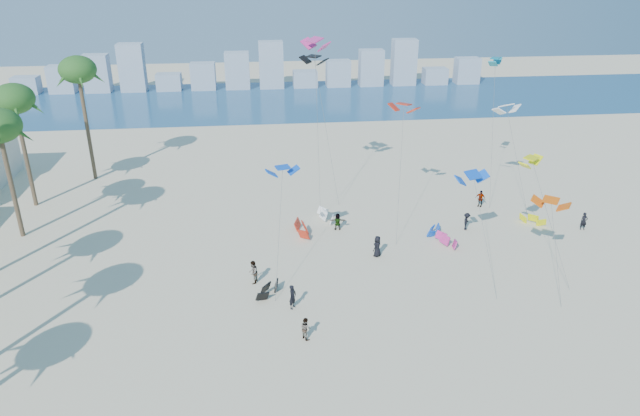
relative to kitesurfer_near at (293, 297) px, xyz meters
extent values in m
plane|color=beige|center=(-0.26, -8.89, -0.92)|extent=(220.00, 220.00, 0.00)
plane|color=navy|center=(-0.26, 63.11, -0.91)|extent=(220.00, 220.00, 0.00)
imported|color=black|center=(0.00, 0.00, 0.00)|extent=(0.73, 0.80, 1.83)
imported|color=gray|center=(0.59, -3.61, -0.14)|extent=(0.88, 0.94, 1.55)
imported|color=black|center=(7.47, 6.87, -0.01)|extent=(1.04, 1.04, 1.82)
imported|color=gray|center=(19.66, 15.85, -0.07)|extent=(1.04, 0.94, 1.70)
imported|color=black|center=(16.53, 10.91, -0.10)|extent=(1.06, 1.21, 1.63)
imported|color=gray|center=(4.91, 12.23, -0.13)|extent=(1.51, 0.63, 1.58)
imported|color=black|center=(27.08, 9.74, -0.09)|extent=(0.65, 0.47, 1.66)
imported|color=gray|center=(-2.75, 3.73, 0.01)|extent=(0.90, 1.05, 1.85)
cylinder|color=#595959|center=(-0.68, 3.85, 3.18)|extent=(1.06, 5.73, 8.21)
cylinder|color=#595959|center=(10.29, 11.66, 4.52)|extent=(1.52, 5.82, 10.87)
cylinder|color=#595959|center=(19.76, 2.61, 3.46)|extent=(2.02, 5.11, 8.77)
cylinder|color=#595959|center=(3.63, 16.98, 7.00)|extent=(0.05, 4.75, 15.83)
cylinder|color=#595959|center=(20.94, 17.81, 5.94)|extent=(0.81, 4.83, 13.72)
cylinder|color=#595959|center=(19.24, 0.26, 2.24)|extent=(0.50, 4.69, 6.33)
cylinder|color=#595959|center=(4.70, 18.83, 6.22)|extent=(2.29, 2.12, 14.27)
cylinder|color=#595959|center=(22.66, 15.43, 3.97)|extent=(1.86, 3.85, 9.77)
cylinder|color=#595959|center=(14.60, 2.37, 2.85)|extent=(0.54, 5.81, 7.55)
cylinder|color=brown|center=(-23.12, 14.11, 4.12)|extent=(0.40, 0.40, 10.08)
cylinder|color=brown|center=(-24.23, 21.11, 4.45)|extent=(0.40, 0.40, 10.72)
ellipsoid|color=#275A20|center=(-24.23, 21.11, 9.81)|extent=(3.80, 3.80, 2.85)
cylinder|color=brown|center=(-20.11, 28.11, 5.10)|extent=(0.40, 0.40, 12.02)
ellipsoid|color=#275A20|center=(-20.11, 28.11, 11.11)|extent=(3.80, 3.80, 2.85)
cube|color=#9EADBF|center=(-42.26, 73.11, 0.58)|extent=(4.40, 3.00, 3.00)
cube|color=#9EADBF|center=(-36.06, 73.11, 1.48)|extent=(4.40, 3.00, 4.80)
cube|color=#9EADBF|center=(-29.86, 73.11, 2.38)|extent=(4.40, 3.00, 6.60)
cube|color=#9EADBF|center=(-23.66, 73.11, 3.28)|extent=(4.40, 3.00, 8.40)
cube|color=#9EADBF|center=(-17.46, 73.11, 0.58)|extent=(4.40, 3.00, 3.00)
cube|color=#9EADBF|center=(-11.26, 73.11, 1.48)|extent=(4.40, 3.00, 4.80)
cube|color=#9EADBF|center=(-5.06, 73.11, 2.38)|extent=(4.40, 3.00, 6.60)
cube|color=#9EADBF|center=(1.14, 73.11, 3.28)|extent=(4.40, 3.00, 8.40)
cube|color=#9EADBF|center=(7.34, 73.11, 0.58)|extent=(4.40, 3.00, 3.00)
cube|color=#9EADBF|center=(13.54, 73.11, 1.48)|extent=(4.40, 3.00, 4.80)
cube|color=#9EADBF|center=(19.74, 73.11, 2.38)|extent=(4.40, 3.00, 6.60)
cube|color=#9EADBF|center=(25.94, 73.11, 3.28)|extent=(4.40, 3.00, 8.40)
cube|color=#9EADBF|center=(32.14, 73.11, 0.58)|extent=(4.40, 3.00, 3.00)
cube|color=#9EADBF|center=(38.34, 73.11, 1.48)|extent=(4.40, 3.00, 4.80)
camera|label=1|loc=(-1.96, -34.81, 22.27)|focal=32.59mm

